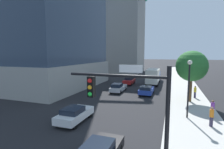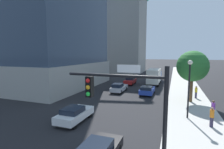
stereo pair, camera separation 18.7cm
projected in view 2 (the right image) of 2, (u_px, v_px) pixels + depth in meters
The scene contains 13 objects.
sidewalk at pixel (188, 100), 23.82m from camera, with size 5.19×120.00×0.15m, color #B2AFA8.
construction_building at pixel (121, 27), 58.82m from camera, with size 18.44×15.24×37.57m.
traffic_light_pole at pixel (128, 102), 8.23m from camera, with size 4.98×0.48×5.67m.
street_lamp at pixel (189, 80), 16.45m from camera, with size 0.44×0.44×5.59m.
street_tree at pixel (193, 66), 22.03m from camera, with size 3.90×3.90×6.58m.
car_white at pixel (74, 114), 16.24m from camera, with size 1.90×4.24×1.44m.
car_red at pixel (130, 81), 36.17m from camera, with size 1.78×4.51×1.48m.
car_silver at pixel (119, 88), 28.96m from camera, with size 1.78×4.64×1.50m.
car_blue at pixel (147, 90), 27.04m from camera, with size 1.94×4.23×1.41m.
box_truck at pixel (154, 76), 35.82m from camera, with size 2.29×7.93×3.26m.
pedestrian_orange_shirt at pixel (212, 117), 14.72m from camera, with size 0.34×0.34×1.71m.
pedestrian_yellow_shirt at pixel (196, 92), 24.26m from camera, with size 0.34×0.34×1.72m.
pedestrian_purple_shirt at pixel (213, 109), 16.60m from camera, with size 0.34×0.34×1.79m.
Camera 2 is at (6.30, -5.41, 6.34)m, focal length 27.91 mm.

